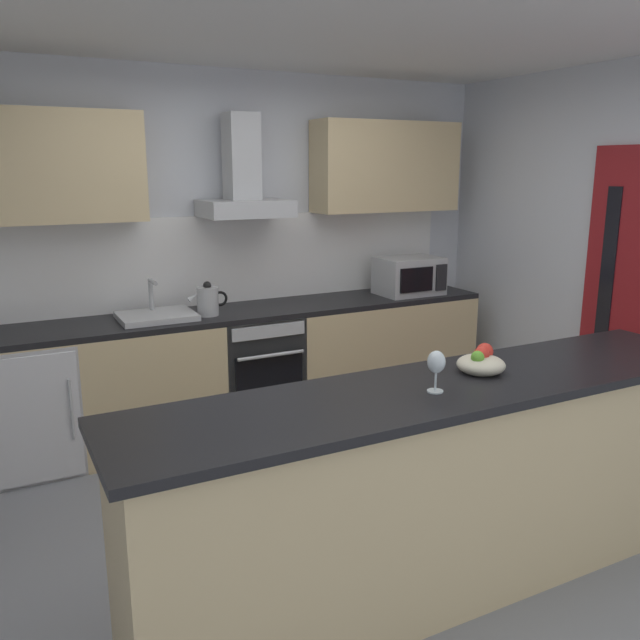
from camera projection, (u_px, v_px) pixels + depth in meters
ground at (355, 525)px, 3.59m from camera, size 5.34×4.80×0.02m
ceiling at (362, 10)px, 2.99m from camera, size 5.34×4.80×0.02m
wall_back at (227, 249)px, 4.98m from camera, size 5.34×0.12×2.60m
backsplash_tile at (231, 259)px, 4.94m from camera, size 3.69×0.02×0.66m
counter_back at (248, 368)px, 4.85m from camera, size 3.82×0.60×0.90m
counter_island at (444, 487)px, 2.94m from camera, size 2.98×0.64×1.00m
upper_cabinets at (235, 167)px, 4.65m from camera, size 3.77×0.32×0.70m
side_door at (637, 303)px, 4.33m from camera, size 0.08×0.85×2.05m
oven at (255, 367)px, 4.84m from camera, size 0.60×0.62×0.80m
refrigerator at (29, 406)px, 4.16m from camera, size 0.58×0.60×0.85m
microwave at (409, 276)px, 5.29m from camera, size 0.50×0.38×0.30m
sink at (156, 315)px, 4.43m from camera, size 0.50×0.40×0.26m
kettle at (208, 300)px, 4.53m from camera, size 0.29×0.15×0.24m
range_hood at (244, 184)px, 4.65m from camera, size 0.62×0.45×0.72m
wine_glass at (436, 364)px, 2.69m from camera, size 0.08×0.08×0.18m
fruit_bowl at (481, 363)px, 2.98m from camera, size 0.22×0.22×0.13m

